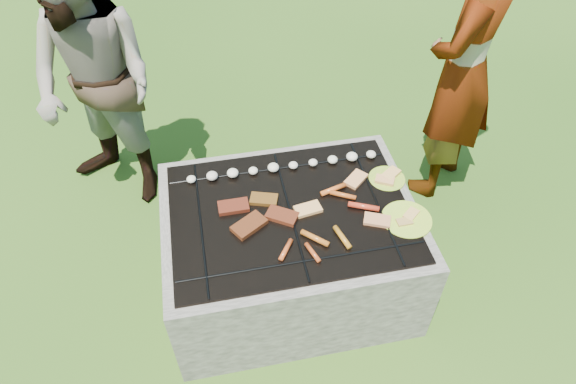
# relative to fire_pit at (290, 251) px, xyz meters

# --- Properties ---
(lawn) EXTENTS (60.00, 60.00, 0.00)m
(lawn) POSITION_rel_fire_pit_xyz_m (0.00, 0.00, -0.28)
(lawn) COLOR #204411
(lawn) RESTS_ON ground
(fire_pit) EXTENTS (1.30, 1.00, 0.62)m
(fire_pit) POSITION_rel_fire_pit_xyz_m (0.00, 0.00, 0.00)
(fire_pit) COLOR #9F988D
(fire_pit) RESTS_ON ground
(mushrooms) EXTENTS (1.05, 0.06, 0.04)m
(mushrooms) POSITION_rel_fire_pit_xyz_m (0.03, 0.31, 0.35)
(mushrooms) COLOR #F3EBCE
(mushrooms) RESTS_ON fire_pit
(pork_slabs) EXTENTS (0.40, 0.31, 0.02)m
(pork_slabs) POSITION_rel_fire_pit_xyz_m (-0.17, 0.01, 0.34)
(pork_slabs) COLOR maroon
(pork_slabs) RESTS_ON fire_pit
(sausages) EXTENTS (0.56, 0.47, 0.03)m
(sausages) POSITION_rel_fire_pit_xyz_m (0.19, -0.11, 0.34)
(sausages) COLOR orange
(sausages) RESTS_ON fire_pit
(bread_on_grate) EXTENTS (0.47, 0.43, 0.02)m
(bread_on_grate) POSITION_rel_fire_pit_xyz_m (0.29, -0.00, 0.34)
(bread_on_grate) COLOR #F5C87D
(bread_on_grate) RESTS_ON fire_pit
(plate_far) EXTENTS (0.25, 0.25, 0.03)m
(plate_far) POSITION_rel_fire_pit_xyz_m (0.56, 0.13, 0.33)
(plate_far) COLOR #D5E436
(plate_far) RESTS_ON fire_pit
(plate_near) EXTENTS (0.29, 0.29, 0.03)m
(plate_near) POSITION_rel_fire_pit_xyz_m (0.56, -0.17, 0.33)
(plate_near) COLOR #F6FD3C
(plate_near) RESTS_ON fire_pit
(cook) EXTENTS (0.76, 0.75, 1.78)m
(cook) POSITION_rel_fire_pit_xyz_m (1.17, 0.64, 0.61)
(cook) COLOR gray
(cook) RESTS_ON ground
(bystander) EXTENTS (1.03, 1.01, 1.68)m
(bystander) POSITION_rel_fire_pit_xyz_m (-0.95, 0.98, 0.56)
(bystander) COLOR #A89A8C
(bystander) RESTS_ON ground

